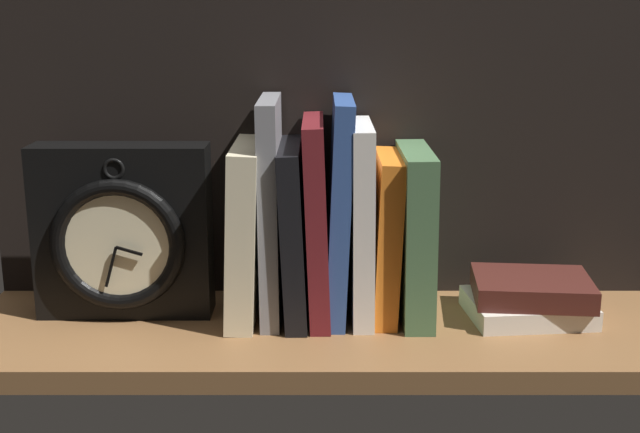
{
  "coord_description": "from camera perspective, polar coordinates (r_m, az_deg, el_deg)",
  "views": [
    {
      "loc": [
        -1.18,
        -89.18,
        35.73
      ],
      "look_at": [
        -0.74,
        3.75,
        11.78
      ],
      "focal_mm": 46.89,
      "sensor_mm": 36.0,
      "label": 1
    }
  ],
  "objects": [
    {
      "name": "book_stack_side",
      "position": [
        1.0,
        13.86,
        -5.36
      ],
      "size": [
        14.61,
        11.93,
        4.92
      ],
      "color": "beige",
      "rests_on": "ground_plane"
    },
    {
      "name": "book_blue_modern",
      "position": [
        0.96,
        1.04,
        0.49
      ],
      "size": [
        3.14,
        13.64,
        25.31
      ],
      "primitive_type": "cube",
      "rotation": [
        0.0,
        0.04,
        0.0
      ],
      "color": "#2D4C8E",
      "rests_on": "ground_plane"
    },
    {
      "name": "book_black_skeptic",
      "position": [
        0.96,
        -2.07,
        -1.0
      ],
      "size": [
        3.34,
        15.38,
        20.17
      ],
      "primitive_type": "cube",
      "rotation": [
        0.0,
        -0.04,
        0.0
      ],
      "color": "black",
      "rests_on": "ground_plane"
    },
    {
      "name": "book_maroon_dawkins",
      "position": [
        0.96,
        -0.48,
        -0.17
      ],
      "size": [
        3.17,
        14.81,
        23.02
      ],
      "primitive_type": "cube",
      "rotation": [
        0.0,
        -0.04,
        0.0
      ],
      "color": "maroon",
      "rests_on": "ground_plane"
    },
    {
      "name": "back_panel",
      "position": [
        1.03,
        0.39,
        4.57
      ],
      "size": [
        82.96,
        1.2,
        36.18
      ],
      "primitive_type": "cube",
      "color": "black",
      "rests_on": "ground_plane"
    },
    {
      "name": "book_gray_chess",
      "position": [
        0.96,
        -3.64,
        0.5
      ],
      "size": [
        2.29,
        13.93,
        25.33
      ],
      "primitive_type": "cube",
      "rotation": [
        0.0,
        -0.01,
        0.0
      ],
      "color": "gray",
      "rests_on": "ground_plane"
    },
    {
      "name": "book_orange_pandolfini",
      "position": [
        0.97,
        4.24,
        -1.33
      ],
      "size": [
        3.35,
        12.78,
        18.97
      ],
      "primitive_type": "cube",
      "rotation": [
        0.0,
        0.03,
        0.0
      ],
      "color": "orange",
      "rests_on": "ground_plane"
    },
    {
      "name": "book_white_catcher",
      "position": [
        0.96,
        2.58,
        -0.3
      ],
      "size": [
        2.58,
        13.84,
        22.51
      ],
      "primitive_type": "cube",
      "rotation": [
        0.0,
        -0.01,
        0.0
      ],
      "color": "silver",
      "rests_on": "ground_plane"
    },
    {
      "name": "ground_plane",
      "position": [
        0.97,
        0.45,
        -8.07
      ],
      "size": [
        82.96,
        25.28,
        2.5
      ],
      "primitive_type": "cube",
      "color": "brown"
    },
    {
      "name": "book_green_romantic",
      "position": [
        0.97,
        6.22,
        -1.13
      ],
      "size": [
        3.62,
        14.92,
        19.59
      ],
      "primitive_type": "cube",
      "rotation": [
        0.0,
        -0.01,
        0.0
      ],
      "color": "#476B44",
      "rests_on": "ground_plane"
    },
    {
      "name": "book_cream_twain",
      "position": [
        0.97,
        -5.37,
        -0.99
      ],
      "size": [
        4.01,
        15.32,
        20.25
      ],
      "primitive_type": "cube",
      "rotation": [
        0.0,
        0.04,
        0.0
      ],
      "color": "beige",
      "rests_on": "ground_plane"
    },
    {
      "name": "framed_clock",
      "position": [
        0.99,
        -13.61,
        -1.15
      ],
      "size": [
        20.11,
        6.67,
        20.11
      ],
      "color": "black",
      "rests_on": "ground_plane"
    }
  ]
}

